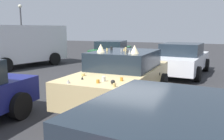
% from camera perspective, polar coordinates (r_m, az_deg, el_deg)
% --- Properties ---
extents(ground_plane, '(60.00, 60.00, 0.00)m').
position_cam_1_polar(ground_plane, '(7.27, 2.19, -7.17)').
color(ground_plane, '#2D2D30').
extents(art_car_decorated, '(4.56, 2.08, 1.67)m').
position_cam_1_polar(art_car_decorated, '(7.15, 2.40, -1.35)').
color(art_car_decorated, '#D8BC7F').
rests_on(art_car_decorated, ground).
extents(parked_van_near_left, '(5.39, 3.24, 2.27)m').
position_cam_1_polar(parked_van_near_left, '(14.51, -20.68, 5.75)').
color(parked_van_near_left, silver).
rests_on(parked_van_near_left, ground).
extents(parked_sedan_row_back_far, '(4.54, 2.28, 1.44)m').
position_cam_1_polar(parked_sedan_row_back_far, '(11.71, 16.01, 2.46)').
color(parked_sedan_row_back_far, white).
rests_on(parked_sedan_row_back_far, ground).
extents(parked_sedan_behind_left, '(4.55, 2.52, 1.34)m').
position_cam_1_polar(parked_sedan_behind_left, '(15.63, -0.02, 4.45)').
color(parked_sedan_behind_left, '#1E602D').
rests_on(parked_sedan_behind_left, ground).
extents(lot_lamp_post, '(0.28, 0.28, 3.94)m').
position_cam_1_polar(lot_lamp_post, '(20.73, -20.43, 9.93)').
color(lot_lamp_post, '#4C4C51').
rests_on(lot_lamp_post, ground).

